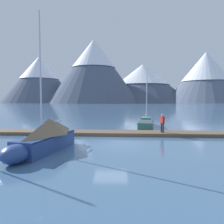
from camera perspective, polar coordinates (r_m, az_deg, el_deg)
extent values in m
plane|color=#426689|center=(15.72, -0.32, -8.72)|extent=(700.00, 700.00, 0.00)
cone|color=#4C566B|center=(197.61, -19.22, 8.40)|extent=(65.62, 65.62, 40.52)
cone|color=white|center=(198.75, -19.29, 11.35)|extent=(34.23, 34.23, 20.13)
cone|color=#4C566B|center=(177.42, -5.02, 11.09)|extent=(76.79, 76.79, 52.43)
cone|color=white|center=(179.84, -5.04, 15.64)|extent=(36.49, 36.49, 23.73)
cone|color=#424C60|center=(202.15, 8.36, 7.80)|extent=(88.46, 88.46, 35.87)
cone|color=white|center=(202.90, 8.38, 10.09)|extent=(50.94, 50.94, 19.67)
cone|color=slate|center=(191.01, 24.23, 8.64)|extent=(63.75, 63.75, 41.73)
cone|color=white|center=(192.01, 24.31, 11.24)|extent=(38.94, 38.94, 24.28)
cube|color=brown|center=(19.62, -0.09, -5.78)|extent=(26.25, 3.38, 0.30)
cylinder|color=#38383D|center=(18.74, -0.27, -6.32)|extent=(25.11, 1.49, 0.24)
cylinder|color=#38383D|center=(20.52, 0.08, -5.45)|extent=(25.11, 1.49, 0.24)
cube|color=navy|center=(14.22, -17.57, -8.07)|extent=(2.76, 5.21, 1.05)
ellipsoid|color=navy|center=(12.04, -25.01, -10.39)|extent=(1.72, 2.05, 1.00)
cube|color=#121D39|center=(14.13, -17.61, -6.15)|extent=(2.77, 5.12, 0.06)
cylinder|color=silver|center=(13.62, -19.02, 9.74)|extent=(0.10, 0.10, 7.63)
cylinder|color=silver|center=(14.68, -15.98, -2.62)|extent=(0.72, 2.45, 0.08)
pyramid|color=#7A664C|center=(14.36, -16.83, -3.74)|extent=(2.75, 4.31, 1.03)
cube|color=#336B56|center=(25.03, 9.33, -3.29)|extent=(2.52, 5.02, 0.71)
ellipsoid|color=#336B56|center=(27.69, 9.58, -2.62)|extent=(1.67, 1.86, 0.68)
cube|color=#163027|center=(25.00, 9.33, -2.57)|extent=(2.54, 4.93, 0.06)
cylinder|color=silver|center=(25.81, 9.50, 4.32)|extent=(0.10, 0.10, 5.94)
cylinder|color=silver|center=(24.72, 9.33, -0.63)|extent=(0.52, 2.29, 0.08)
cube|color=#3A7560|center=(25.09, 9.35, -1.93)|extent=(1.54, 2.34, 0.46)
cube|color=silver|center=(22.67, 9.07, -2.65)|extent=(1.46, 0.38, 0.36)
cylinder|color=#232328|center=(19.37, 13.85, -4.28)|extent=(0.14, 0.14, 0.86)
cylinder|color=#232328|center=(19.58, 13.39, -4.19)|extent=(0.14, 0.14, 0.86)
cube|color=#B22823|center=(19.39, 13.65, -2.09)|extent=(0.36, 0.44, 0.60)
sphere|color=tan|center=(19.35, 13.67, -0.86)|extent=(0.22, 0.22, 0.22)
cylinder|color=#B22823|center=(19.19, 14.10, -2.37)|extent=(0.09, 0.09, 0.62)
cylinder|color=#B22823|center=(19.59, 13.21, -2.23)|extent=(0.09, 0.09, 0.62)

